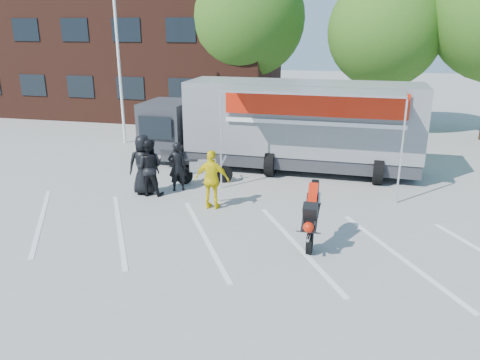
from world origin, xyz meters
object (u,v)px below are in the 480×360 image
at_px(flagpole, 122,29).
at_px(tree_left, 247,19).
at_px(spectator_leather_c, 149,167).
at_px(spectator_leather_a, 144,165).
at_px(parked_motorcycle, 205,183).
at_px(spectator_leather_b, 177,167).
at_px(tree_mid, 385,31).
at_px(transporter_truck, 287,169).
at_px(stunt_bike_rider, 312,242).
at_px(spectator_hivis, 212,180).

distance_m(flagpole, tree_left, 7.37).
height_order(tree_left, spectator_leather_c, tree_left).
bearing_deg(spectator_leather_a, flagpole, -80.14).
xyz_separation_m(parked_motorcycle, spectator_leather_b, (-0.61, -0.93, 0.82)).
distance_m(spectator_leather_b, spectator_leather_c, 0.94).
bearing_deg(tree_mid, parked_motorcycle, -121.79).
xyz_separation_m(parked_motorcycle, spectator_leather_a, (-1.55, -1.46, 0.97)).
bearing_deg(tree_left, parked_motorcycle, -85.27).
height_order(parked_motorcycle, spectator_leather_c, spectator_leather_c).
distance_m(flagpole, spectator_leather_b, 8.47).
bearing_deg(spectator_leather_c, parked_motorcycle, -139.10).
relative_size(tree_left, transporter_truck, 0.84).
height_order(stunt_bike_rider, spectator_leather_b, spectator_leather_b).
height_order(stunt_bike_rider, spectator_leather_c, spectator_leather_c).
height_order(stunt_bike_rider, spectator_leather_a, spectator_leather_a).
distance_m(tree_mid, spectator_leather_c, 14.17).
distance_m(transporter_truck, stunt_bike_rider, 6.37).
bearing_deg(parked_motorcycle, stunt_bike_rider, -153.18).
height_order(tree_mid, transporter_truck, tree_mid).
xyz_separation_m(tree_left, parked_motorcycle, (0.90, -10.85, -5.57)).
xyz_separation_m(parked_motorcycle, spectator_hivis, (0.94, -2.20, 0.89)).
bearing_deg(parked_motorcycle, spectator_leather_c, 119.18).
xyz_separation_m(spectator_leather_b, spectator_hivis, (1.55, -1.27, 0.07)).
distance_m(tree_left, stunt_bike_rider, 16.48).
xyz_separation_m(flagpole, transporter_truck, (7.71, -2.52, -5.05)).
relative_size(flagpole, parked_motorcycle, 3.99).
bearing_deg(tree_mid, spectator_leather_c, -123.23).
distance_m(tree_mid, spectator_leather_b, 13.35).
bearing_deg(tree_mid, transporter_truck, -115.20).
distance_m(flagpole, transporter_truck, 9.55).
xyz_separation_m(stunt_bike_rider, spectator_leather_a, (-5.57, 2.41, 0.97)).
distance_m(flagpole, parked_motorcycle, 8.69).
distance_m(tree_left, tree_mid, 7.10).
xyz_separation_m(tree_mid, stunt_bike_rider, (-2.08, -13.71, -4.94)).
bearing_deg(spectator_leather_b, spectator_hivis, 115.87).
xyz_separation_m(tree_left, spectator_hivis, (1.84, -13.04, -4.68)).
xyz_separation_m(stunt_bike_rider, spectator_leather_b, (-4.64, 2.94, 0.82)).
relative_size(spectator_leather_b, spectator_leather_c, 0.89).
bearing_deg(spectator_leather_c, transporter_truck, -143.06).
height_order(tree_left, spectator_leather_a, tree_left).
bearing_deg(flagpole, tree_mid, 23.97).
relative_size(tree_left, spectator_leather_c, 4.71).
bearing_deg(stunt_bike_rider, spectator_leather_c, 157.44).
distance_m(transporter_truck, spectator_leather_c, 5.56).
bearing_deg(spectator_hivis, parked_motorcycle, -66.92).
bearing_deg(stunt_bike_rider, flagpole, 137.51).
bearing_deg(transporter_truck, parked_motorcycle, -136.57).
distance_m(spectator_leather_c, spectator_hivis, 2.38).
bearing_deg(spectator_leather_b, spectator_leather_a, 4.68).
bearing_deg(spectator_leather_b, stunt_bike_rider, 122.73).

